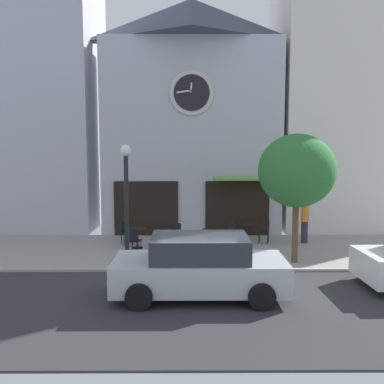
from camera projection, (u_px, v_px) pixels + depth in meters
ground_plane at (199, 274)px, 12.53m from camera, size 24.45×10.88×0.13m
clock_building at (192, 113)px, 18.69m from camera, size 7.69×4.05×10.12m
neighbor_building_left at (33, 66)px, 19.43m from camera, size 5.85×4.74×14.93m
neighbor_building_right at (348, 78)px, 19.61m from camera, size 6.59×4.83×13.86m
street_lamp at (127, 204)px, 13.40m from camera, size 0.36×0.36×3.81m
street_tree at (297, 171)px, 13.41m from camera, size 2.47×2.23×4.17m
cafe_table_near_door at (137, 235)px, 15.56m from camera, size 0.63×0.63×0.76m
cafe_table_center_right at (178, 240)px, 14.91m from camera, size 0.60×0.60×0.72m
cafe_table_near_curb at (244, 229)px, 16.60m from camera, size 0.66×0.66×0.75m
cafe_chair_corner at (176, 233)px, 15.71m from camera, size 0.44×0.44×0.90m
cafe_chair_outer at (232, 232)px, 16.01m from camera, size 0.57×0.57×0.90m
cafe_chair_right_end at (126, 231)px, 16.19m from camera, size 0.53×0.53×0.90m
cafe_chair_mid_row at (266, 230)px, 16.36m from camera, size 0.49×0.49×0.90m
cafe_chair_by_entrance at (200, 239)px, 14.72m from camera, size 0.51×0.51×0.90m
cafe_chair_left_end at (134, 239)px, 14.76m from camera, size 0.48×0.48×0.90m
pedestrian_orange at (305, 221)px, 16.42m from camera, size 0.41×0.41×1.67m
parked_car_silver at (200, 267)px, 10.55m from camera, size 4.30×2.02×1.55m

